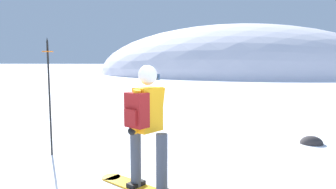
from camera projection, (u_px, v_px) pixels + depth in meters
The scene contains 4 objects.
ridge_peak_main at pixel (238, 73), 44.01m from camera, with size 38.68×34.81×13.37m.
snowboarder_main at pixel (146, 126), 4.03m from camera, with size 1.54×1.20×1.71m.
piste_marker_near at pixel (49, 89), 5.67m from camera, with size 0.20×0.20×2.20m.
rock_small at pixel (311, 144), 6.57m from camera, with size 0.48×0.41×0.33m.
Camera 1 is at (0.42, -3.79, 1.77)m, focal length 32.83 mm.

